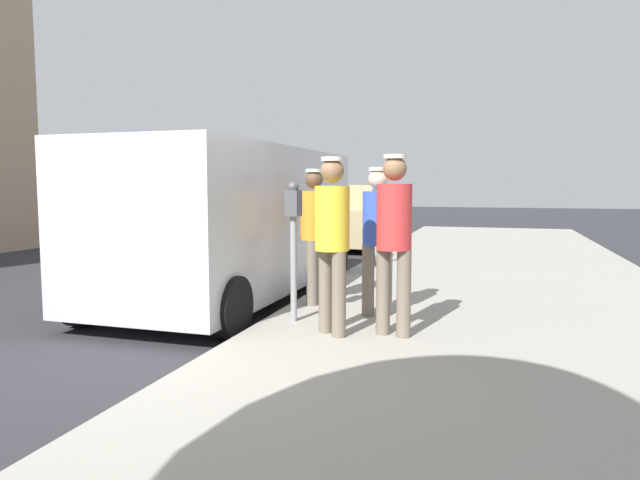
% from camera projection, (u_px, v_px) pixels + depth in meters
% --- Properties ---
extents(ground_plane, '(80.00, 80.00, 0.00)m').
position_uv_depth(ground_plane, '(148.00, 342.00, 5.92)').
color(ground_plane, '#2D2D33').
extents(sidewalk_slab, '(5.00, 32.00, 0.15)m').
position_uv_depth(sidewalk_slab, '(500.00, 366.00, 4.90)').
color(sidewalk_slab, '#9E998E').
rests_on(sidewalk_slab, ground).
extents(parking_meter_near, '(0.14, 0.18, 1.52)m').
position_uv_depth(parking_meter_near, '(293.00, 227.00, 6.12)').
color(parking_meter_near, gray).
rests_on(parking_meter_near, sidewalk_slab).
extents(parking_meter_far, '(0.14, 0.18, 1.52)m').
position_uv_depth(parking_meter_far, '(377.00, 210.00, 10.48)').
color(parking_meter_far, gray).
rests_on(parking_meter_far, sidewalk_slab).
extents(pedestrian_in_orange, '(0.34, 0.36, 1.68)m').
position_uv_depth(pedestrian_in_orange, '(314.00, 227.00, 7.05)').
color(pedestrian_in_orange, '#726656').
rests_on(pedestrian_in_orange, sidewalk_slab).
extents(pedestrian_in_yellow, '(0.34, 0.34, 1.75)m').
position_uv_depth(pedestrian_in_yellow, '(332.00, 233.00, 5.56)').
color(pedestrian_in_yellow, '#726656').
rests_on(pedestrian_in_yellow, sidewalk_slab).
extents(pedestrian_in_blue, '(0.34, 0.34, 1.68)m').
position_uv_depth(pedestrian_in_blue, '(378.00, 231.00, 6.40)').
color(pedestrian_in_blue, '#726656').
rests_on(pedestrian_in_blue, sidewalk_slab).
extents(pedestrian_in_red, '(0.35, 0.34, 1.78)m').
position_uv_depth(pedestrian_in_red, '(394.00, 232.00, 5.52)').
color(pedestrian_in_red, '#726656').
rests_on(pedestrian_in_red, sidewalk_slab).
extents(parked_van, '(2.17, 5.22, 2.15)m').
position_uv_depth(parked_van, '(234.00, 219.00, 8.14)').
color(parked_van, '#BCBCC1').
rests_on(parked_van, ground).
extents(parked_sedan_ahead, '(1.97, 4.41, 1.65)m').
position_uv_depth(parked_sedan_ahead, '(352.00, 218.00, 15.39)').
color(parked_sedan_ahead, tan).
rests_on(parked_sedan_ahead, ground).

